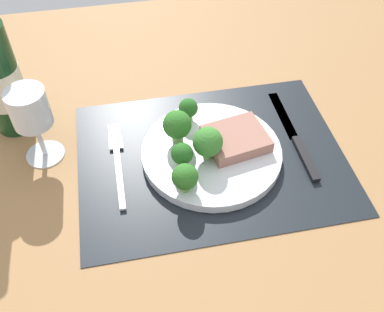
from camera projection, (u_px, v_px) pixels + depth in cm
name	position (u px, v px, depth cm)	size (l,w,h in cm)	color
ground_plane	(211.00, 163.00, 77.26)	(140.00, 110.00, 3.00)	#996D42
placemat	(211.00, 157.00, 76.04)	(45.25, 34.16, 0.30)	black
plate	(211.00, 153.00, 75.33)	(23.80, 23.80, 1.60)	silver
steak	(236.00, 139.00, 74.91)	(9.92, 8.47, 2.20)	#9E6B5B
broccoli_center	(182.00, 155.00, 69.79)	(3.53, 3.53, 5.11)	#6B994C
broccoli_back_left	(177.00, 125.00, 73.45)	(4.84, 4.84, 6.23)	#6B994C
broccoli_near_fork	(185.00, 177.00, 67.00)	(4.14, 4.14, 5.05)	#6B994C
broccoli_near_steak	(188.00, 108.00, 77.87)	(3.42, 3.42, 4.42)	#6B994C
broccoli_front_edge	(208.00, 142.00, 70.74)	(4.92, 4.92, 6.26)	#6B994C
fork	(118.00, 162.00, 74.64)	(2.40, 19.20, 0.50)	silver
knife	(296.00, 140.00, 78.03)	(1.80, 23.00, 0.80)	black
wine_glass	(31.00, 113.00, 69.36)	(6.57, 6.57, 13.86)	silver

